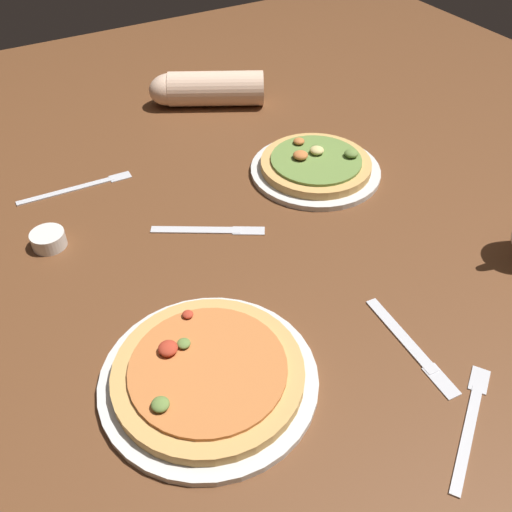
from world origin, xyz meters
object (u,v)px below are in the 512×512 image
ramekin_sauce (48,239)px  diner_arm (203,89)px  fork_spare (78,187)px  pizza_plate_near (208,375)px  fork_left (470,422)px  knife_right (209,230)px  knife_spare (410,345)px  pizza_plate_far (316,166)px

ramekin_sauce → diner_arm: bearing=36.4°
fork_spare → diner_arm: 0.44m
ramekin_sauce → fork_spare: ramekin_sauce is taller
pizza_plate_near → fork_left: (0.27, -0.23, -0.01)m
knife_right → fork_spare: (-0.17, 0.26, -0.00)m
pizza_plate_near → knife_right: 0.34m
fork_spare → knife_spare: bearing=-64.3°
ramekin_sauce → knife_spare: 0.65m
pizza_plate_far → ramekin_sauce: bearing=175.7°
ramekin_sauce → diner_arm: size_ratio=0.22×
knife_right → pizza_plate_near: bearing=-116.1°
pizza_plate_near → pizza_plate_far: (0.43, 0.37, 0.00)m
fork_spare → knife_spare: same height
pizza_plate_near → fork_spare: (-0.02, 0.56, -0.01)m
ramekin_sauce → knife_right: (0.27, -0.10, -0.01)m
pizza_plate_near → fork_left: 0.36m
ramekin_sauce → fork_spare: bearing=57.5°
fork_left → fork_spare: size_ratio=0.78×
fork_left → pizza_plate_near: bearing=139.7°
fork_left → diner_arm: 1.00m
ramekin_sauce → fork_spare: (0.10, 0.15, -0.01)m
diner_arm → knife_spare: bearing=-94.7°
pizza_plate_near → knife_spare: (0.29, -0.09, -0.01)m
pizza_plate_near → diner_arm: diner_arm is taller
pizza_plate_far → fork_spare: pizza_plate_far is taller
pizza_plate_near → fork_left: size_ratio=1.71×
fork_left → ramekin_sauce: bearing=121.5°
pizza_plate_far → fork_spare: 0.49m
pizza_plate_far → diner_arm: bearing=99.9°
fork_left → knife_right: same height
pizza_plate_far → knife_spare: (-0.14, -0.46, -0.01)m
pizza_plate_far → knife_right: size_ratio=1.42×
ramekin_sauce → diner_arm: (0.48, 0.36, 0.03)m
pizza_plate_far → knife_right: bearing=-167.4°
knife_spare → diner_arm: 0.86m
knife_right → knife_spare: 0.42m
knife_right → fork_spare: 0.31m
pizza_plate_far → fork_spare: bearing=157.0°
fork_spare → knife_spare: 0.73m
pizza_plate_near → knife_right: pizza_plate_near is taller
knife_right → knife_spare: bearing=-70.2°
pizza_plate_near → fork_spare: size_ratio=1.33×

